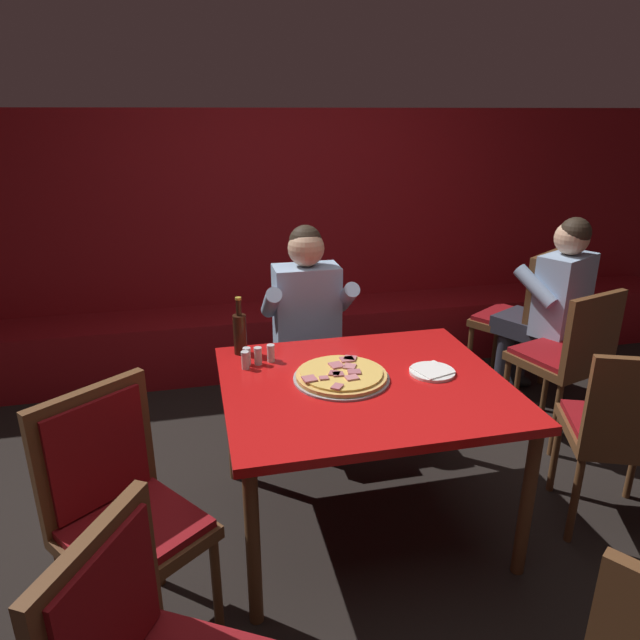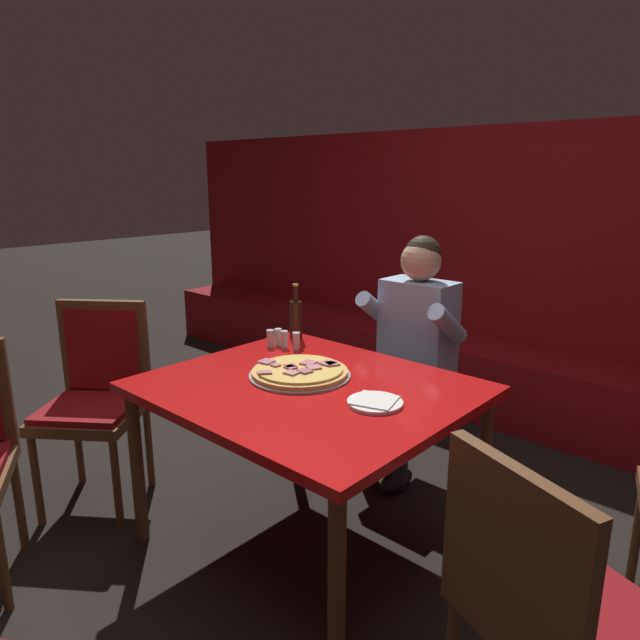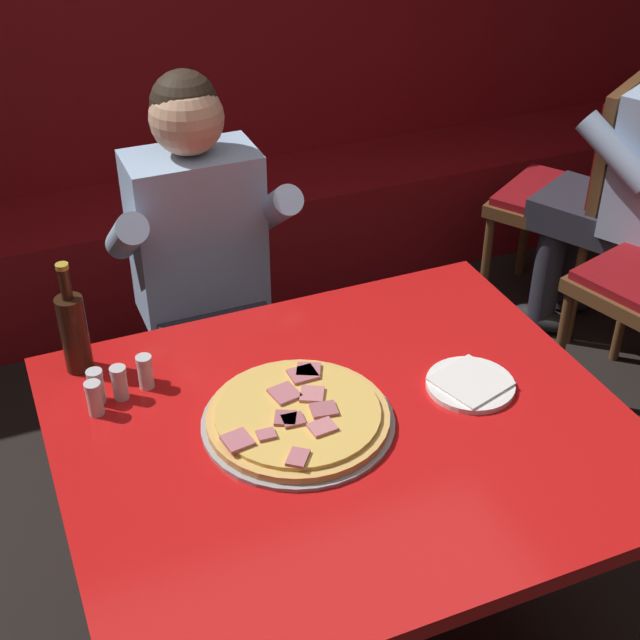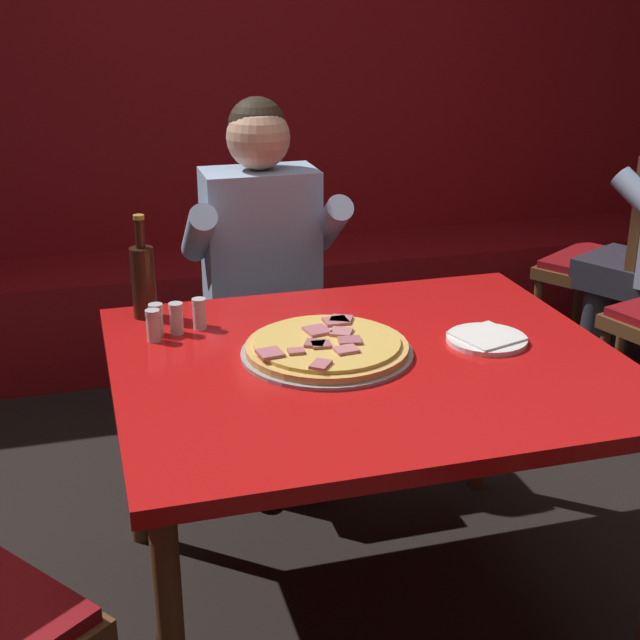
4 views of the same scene
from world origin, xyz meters
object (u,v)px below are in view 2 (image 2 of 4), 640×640
(main_dining_table, at_px, (308,401))
(shaker_red_pepper_flakes, at_px, (296,342))
(shaker_oregano, at_px, (284,340))
(shaker_black_pepper, at_px, (270,339))
(dining_chair_by_booth, at_px, (544,596))
(shaker_parmesan, at_px, (278,338))
(dining_chair_far_left, at_px, (97,389))
(pizza, at_px, (300,372))
(diner_seated_blue_shirt, at_px, (409,345))
(beer_bottle, at_px, (296,318))
(plate_white_paper, at_px, (375,402))

(main_dining_table, distance_m, shaker_red_pepper_flakes, 0.50)
(shaker_oregano, relative_size, shaker_black_pepper, 1.00)
(main_dining_table, xyz_separation_m, dining_chair_by_booth, (1.12, -0.33, -0.11))
(shaker_parmesan, height_order, dining_chair_far_left, dining_chair_far_left)
(main_dining_table, bearing_deg, dining_chair_by_booth, -16.23)
(pizza, height_order, dining_chair_by_booth, dining_chair_by_booth)
(main_dining_table, height_order, diner_seated_blue_shirt, diner_seated_blue_shirt)
(shaker_red_pepper_flakes, xyz_separation_m, dining_chair_by_booth, (1.49, -0.64, -0.23))
(shaker_oregano, relative_size, dining_chair_by_booth, 0.09)
(beer_bottle, bearing_deg, shaker_parmesan, -83.68)
(shaker_oregano, xyz_separation_m, dining_chair_far_left, (-0.59, -0.70, -0.21))
(shaker_red_pepper_flakes, distance_m, diner_seated_blue_shirt, 0.62)
(shaker_oregano, relative_size, diner_seated_blue_shirt, 0.07)
(beer_bottle, distance_m, dining_chair_far_left, 1.04)
(plate_white_paper, bearing_deg, dining_chair_far_left, -162.82)
(main_dining_table, height_order, dining_chair_far_left, dining_chair_far_left)
(shaker_parmesan, distance_m, diner_seated_blue_shirt, 0.69)
(plate_white_paper, height_order, shaker_black_pepper, shaker_black_pepper)
(plate_white_paper, relative_size, beer_bottle, 0.72)
(plate_white_paper, distance_m, shaker_parmesan, 0.87)
(shaker_parmesan, xyz_separation_m, shaker_red_pepper_flakes, (0.12, 0.01, 0.00))
(main_dining_table, bearing_deg, pizza, 152.85)
(plate_white_paper, distance_m, beer_bottle, 0.95)
(shaker_black_pepper, bearing_deg, main_dining_table, -27.17)
(shaker_oregano, bearing_deg, plate_white_paper, -19.88)
(pizza, bearing_deg, dining_chair_by_booth, -17.12)
(dining_chair_by_booth, bearing_deg, shaker_red_pepper_flakes, 156.88)
(shaker_oregano, bearing_deg, shaker_parmesan, 171.65)
(main_dining_table, xyz_separation_m, shaker_red_pepper_flakes, (-0.37, 0.31, 0.11))
(pizza, bearing_deg, diner_seated_blue_shirt, 88.39)
(shaker_black_pepper, distance_m, shaker_red_pepper_flakes, 0.14)
(shaker_black_pepper, height_order, dining_chair_by_booth, dining_chair_by_booth)
(shaker_black_pepper, relative_size, dining_chair_by_booth, 0.09)
(shaker_parmesan, bearing_deg, dining_chair_by_booth, -21.27)
(plate_white_paper, xyz_separation_m, shaker_black_pepper, (-0.83, 0.24, 0.03))
(plate_white_paper, height_order, dining_chair_by_booth, dining_chair_by_booth)
(diner_seated_blue_shirt, distance_m, dining_chair_far_left, 1.58)
(shaker_oregano, height_order, diner_seated_blue_shirt, diner_seated_blue_shirt)
(shaker_parmesan, relative_size, shaker_red_pepper_flakes, 1.00)
(main_dining_table, bearing_deg, dining_chair_far_left, -158.46)
(shaker_parmesan, height_order, shaker_oregano, same)
(pizza, xyz_separation_m, beer_bottle, (-0.41, 0.40, 0.09))
(pizza, bearing_deg, dining_chair_far_left, -154.12)
(beer_bottle, distance_m, shaker_red_pepper_flakes, 0.20)
(shaker_black_pepper, distance_m, dining_chair_far_left, 0.87)
(beer_bottle, relative_size, dining_chair_far_left, 0.30)
(diner_seated_blue_shirt, xyz_separation_m, dining_chair_far_left, (-0.95, -1.25, -0.13))
(shaker_black_pepper, xyz_separation_m, shaker_red_pepper_flakes, (0.13, 0.05, 0.00))
(plate_white_paper, relative_size, shaker_oregano, 2.44)
(main_dining_table, relative_size, shaker_red_pepper_flakes, 14.60)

